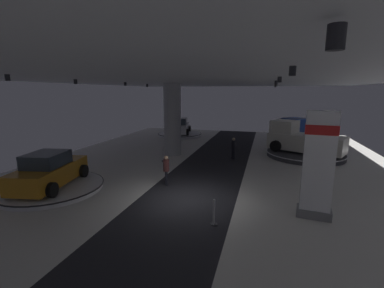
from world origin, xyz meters
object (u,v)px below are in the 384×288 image
column_left (172,120)px  display_platform_far_right (305,154)px  visitor_walking_near (234,147)px  visitor_walking_far (166,168)px  pickup_truck_deep_right (305,132)px  display_car_deep_left (180,126)px  pickup_truck_far_right (302,140)px  display_platform_deep_right (306,143)px  display_car_near_left (49,171)px  brand_sign_pylon (318,164)px  display_platform_near_left (52,187)px  display_platform_deep_left (180,134)px

column_left → display_platform_far_right: size_ratio=0.97×
display_platform_far_right → visitor_walking_near: (-5.16, -2.18, 0.71)m
display_platform_far_right → visitor_walking_far: bearing=-132.5°
display_platform_far_right → pickup_truck_deep_right: bearing=84.1°
pickup_truck_deep_right → display_car_deep_left: size_ratio=1.19×
visitor_walking_near → visitor_walking_far: (-2.73, -6.44, 0.00)m
pickup_truck_far_right → visitor_walking_far: 11.60m
display_car_deep_left → column_left: bearing=-75.1°
display_platform_deep_right → display_car_near_left: bearing=-130.7°
pickup_truck_deep_right → display_car_near_left: 20.96m
brand_sign_pylon → visitor_walking_near: bearing=116.7°
display_car_deep_left → display_platform_near_left: display_car_deep_left is taller
pickup_truck_deep_right → display_car_deep_left: pickup_truck_deep_right is taller
column_left → display_platform_deep_left: (-2.27, 8.55, -2.58)m
display_platform_far_right → display_car_deep_left: display_car_deep_left is taller
pickup_truck_far_right → display_car_near_left: (-12.87, -11.08, -0.27)m
brand_sign_pylon → display_platform_deep_left: 20.44m
display_platform_near_left → visitor_walking_near: bearing=47.5°
display_platform_deep_right → visitor_walking_near: size_ratio=3.57×
display_platform_deep_right → display_car_near_left: (-13.88, -16.13, 0.87)m
column_left → display_platform_near_left: size_ratio=1.10×
display_car_deep_left → visitor_walking_far: display_car_deep_left is taller
column_left → display_platform_deep_right: bearing=34.2°
display_car_near_left → visitor_walking_far: size_ratio=2.80×
column_left → display_platform_near_left: bearing=-110.1°
column_left → brand_sign_pylon: bearing=-43.4°
display_platform_deep_right → display_platform_deep_left: 12.97m
brand_sign_pylon → display_platform_far_right: bearing=84.6°
column_left → visitor_walking_far: 7.12m
display_car_near_left → visitor_walking_far: display_car_near_left is taller
display_platform_deep_right → pickup_truck_far_right: bearing=-101.4°
pickup_truck_deep_right → column_left: bearing=-146.2°
pickup_truck_deep_right → display_platform_near_left: pickup_truck_deep_right is taller
pickup_truck_deep_right → display_car_near_left: bearing=-130.7°
column_left → display_platform_deep_left: bearing=104.8°
pickup_truck_far_right → display_car_deep_left: size_ratio=1.27×
column_left → display_car_deep_left: bearing=104.9°
display_car_near_left → display_platform_near_left: bearing=100.6°
visitor_walking_near → visitor_walking_far: 7.00m
visitor_walking_far → display_car_near_left: bearing=-156.1°
display_platform_far_right → display_car_near_left: display_car_near_left is taller
column_left → visitor_walking_near: size_ratio=3.46×
display_car_deep_left → display_platform_far_right: bearing=-28.0°
display_platform_far_right → pickup_truck_far_right: size_ratio=1.00×
display_platform_deep_left → pickup_truck_deep_right: bearing=-7.1°
pickup_truck_far_right → display_platform_deep_left: pickup_truck_far_right is taller
brand_sign_pylon → display_platform_deep_right: bearing=83.8°
brand_sign_pylon → visitor_walking_far: 7.26m
display_platform_deep_left → display_platform_far_right: bearing=-28.1°
display_platform_deep_right → display_platform_deep_left: bearing=174.1°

